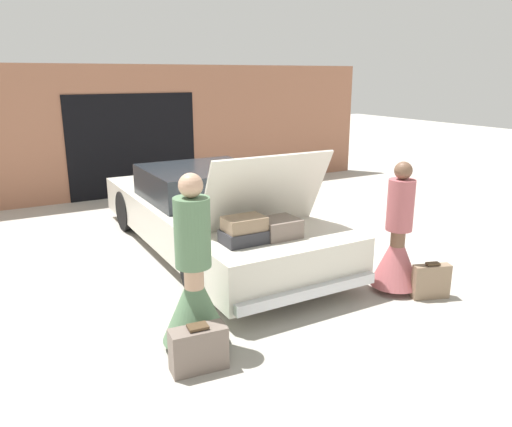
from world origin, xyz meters
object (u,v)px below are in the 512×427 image
at_px(car, 211,213).
at_px(suitcase_beside_right_person, 431,281).
at_px(person_left, 194,288).
at_px(person_right, 397,246).
at_px(suitcase_beside_left_person, 199,349).

bearing_deg(car, suitcase_beside_right_person, -62.06).
bearing_deg(person_left, person_right, 89.94).
height_order(car, person_left, person_left).
bearing_deg(suitcase_beside_left_person, person_left, 70.74).
bearing_deg(car, suitcase_beside_left_person, -116.38).
relative_size(car, suitcase_beside_right_person, 11.11).
bearing_deg(person_left, suitcase_beside_left_person, -19.88).
bearing_deg(person_left, car, 152.00).
bearing_deg(person_right, suitcase_beside_right_person, -149.46).
height_order(car, suitcase_beside_left_person, car).
distance_m(person_left, suitcase_beside_left_person, 0.58).
xyz_separation_m(person_left, suitcase_beside_left_person, (-0.13, -0.39, -0.41)).
bearing_deg(suitcase_beside_right_person, car, 117.94).
xyz_separation_m(person_right, suitcase_beside_left_person, (-2.80, -0.41, -0.37)).
relative_size(car, suitcase_beside_left_person, 9.73).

